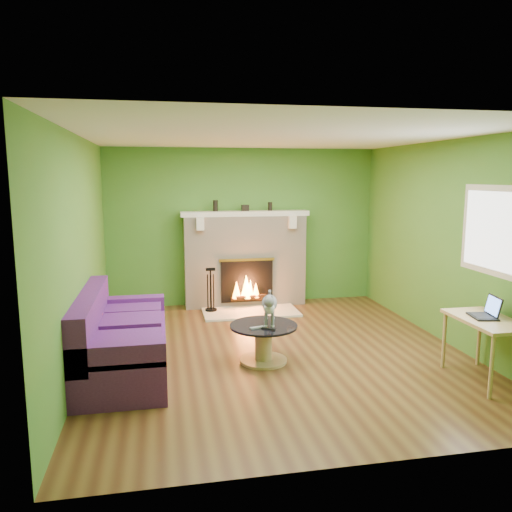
{
  "coord_description": "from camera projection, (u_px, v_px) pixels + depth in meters",
  "views": [
    {
      "loc": [
        -1.37,
        -5.73,
        2.15
      ],
      "look_at": [
        -0.19,
        0.4,
        1.14
      ],
      "focal_mm": 35.0,
      "sensor_mm": 36.0,
      "label": 1
    }
  ],
  "objects": [
    {
      "name": "ceiling",
      "position": [
        278.0,
        136.0,
        5.74
      ],
      "size": [
        5.0,
        5.0,
        0.0
      ],
      "primitive_type": "plane",
      "rotation": [
        3.14,
        0.0,
        0.0
      ],
      "color": "white",
      "rests_on": "wall_back"
    },
    {
      "name": "wall_back",
      "position": [
        243.0,
        227.0,
        8.37
      ],
      "size": [
        5.0,
        0.0,
        5.0
      ],
      "primitive_type": "plane",
      "rotation": [
        1.57,
        0.0,
        0.0
      ],
      "color": "#45802A",
      "rests_on": "floor"
    },
    {
      "name": "cat",
      "position": [
        269.0,
        307.0,
        5.79
      ],
      "size": [
        0.37,
        0.66,
        0.39
      ],
      "primitive_type": null,
      "rotation": [
        0.0,
        0.0,
        -0.24
      ],
      "color": "#5D5D62",
      "rests_on": "coffee_table"
    },
    {
      "name": "mantel_box",
      "position": [
        245.0,
        208.0,
        8.15
      ],
      "size": [
        0.12,
        0.08,
        0.1
      ],
      "primitive_type": "cube",
      "color": "black",
      "rests_on": "mantel"
    },
    {
      "name": "fireplace",
      "position": [
        245.0,
        260.0,
        8.28
      ],
      "size": [
        2.1,
        0.46,
        1.58
      ],
      "color": "beige",
      "rests_on": "floor"
    },
    {
      "name": "laptop",
      "position": [
        483.0,
        307.0,
        5.22
      ],
      "size": [
        0.32,
        0.35,
        0.23
      ],
      "primitive_type": null,
      "rotation": [
        0.0,
        0.0,
        -0.18
      ],
      "color": "black",
      "rests_on": "desk"
    },
    {
      "name": "remote_black",
      "position": [
        269.0,
        329.0,
        5.59
      ],
      "size": [
        0.16,
        0.12,
        0.02
      ],
      "primitive_type": "cube",
      "rotation": [
        0.0,
        0.0,
        -0.56
      ],
      "color": "black",
      "rests_on": "coffee_table"
    },
    {
      "name": "mantel_vase_right",
      "position": [
        270.0,
        206.0,
        8.23
      ],
      "size": [
        0.07,
        0.07,
        0.14
      ],
      "primitive_type": "cylinder",
      "color": "black",
      "rests_on": "mantel"
    },
    {
      "name": "wall_left",
      "position": [
        80.0,
        253.0,
        5.53
      ],
      "size": [
        0.0,
        5.0,
        5.0
      ],
      "primitive_type": "plane",
      "rotation": [
        1.57,
        0.0,
        1.57
      ],
      "color": "#45802A",
      "rests_on": "floor"
    },
    {
      "name": "wall_front",
      "position": [
        359.0,
        297.0,
        3.53
      ],
      "size": [
        5.0,
        0.0,
        5.0
      ],
      "primitive_type": "plane",
      "rotation": [
        -1.57,
        0.0,
        0.0
      ],
      "color": "#45802A",
      "rests_on": "floor"
    },
    {
      "name": "mantel",
      "position": [
        245.0,
        213.0,
        8.14
      ],
      "size": [
        2.1,
        0.28,
        0.08
      ],
      "primitive_type": "cube",
      "color": "silver",
      "rests_on": "fireplace"
    },
    {
      "name": "window_pane",
      "position": [
        495.0,
        231.0,
        5.46
      ],
      "size": [
        0.0,
        1.06,
        1.06
      ],
      "primitive_type": "plane",
      "rotation": [
        1.57,
        0.0,
        -1.57
      ],
      "color": "white",
      "rests_on": "wall_right"
    },
    {
      "name": "floor",
      "position": [
        277.0,
        352.0,
        6.16
      ],
      "size": [
        5.0,
        5.0,
        0.0
      ],
      "primitive_type": "plane",
      "color": "#502D17",
      "rests_on": "ground"
    },
    {
      "name": "mantel_vase_left",
      "position": [
        215.0,
        206.0,
        8.05
      ],
      "size": [
        0.08,
        0.08,
        0.18
      ],
      "primitive_type": "cylinder",
      "color": "black",
      "rests_on": "mantel"
    },
    {
      "name": "hearth",
      "position": [
        251.0,
        312.0,
        7.9
      ],
      "size": [
        1.5,
        0.75,
        0.03
      ],
      "primitive_type": "cube",
      "color": "beige",
      "rests_on": "floor"
    },
    {
      "name": "desk",
      "position": [
        487.0,
        326.0,
        5.2
      ],
      "size": [
        0.53,
        0.91,
        0.68
      ],
      "color": "tan",
      "rests_on": "floor"
    },
    {
      "name": "fire_tools",
      "position": [
        211.0,
        289.0,
        7.87
      ],
      "size": [
        0.19,
        0.19,
        0.7
      ],
      "primitive_type": null,
      "color": "black",
      "rests_on": "hearth"
    },
    {
      "name": "sofa",
      "position": [
        119.0,
        341.0,
        5.5
      ],
      "size": [
        0.9,
        2.0,
        0.9
      ],
      "color": "#491961",
      "rests_on": "floor"
    },
    {
      "name": "coffee_table",
      "position": [
        264.0,
        340.0,
        5.79
      ],
      "size": [
        0.79,
        0.79,
        0.45
      ],
      "color": "tan",
      "rests_on": "floor"
    },
    {
      "name": "remote_silver",
      "position": [
        257.0,
        328.0,
        5.63
      ],
      "size": [
        0.18,
        0.09,
        0.02
      ],
      "primitive_type": "cube",
      "rotation": [
        0.0,
        0.0,
        0.28
      ],
      "color": "gray",
      "rests_on": "coffee_table"
    },
    {
      "name": "wall_right",
      "position": [
        449.0,
        243.0,
        6.37
      ],
      "size": [
        0.0,
        5.0,
        5.0
      ],
      "primitive_type": "plane",
      "rotation": [
        1.57,
        0.0,
        -1.57
      ],
      "color": "#45802A",
      "rests_on": "floor"
    },
    {
      "name": "window_frame",
      "position": [
        496.0,
        231.0,
        5.46
      ],
      "size": [
        0.0,
        1.2,
        1.2
      ],
      "primitive_type": "plane",
      "rotation": [
        1.57,
        0.0,
        -1.57
      ],
      "color": "silver",
      "rests_on": "wall_right"
    }
  ]
}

